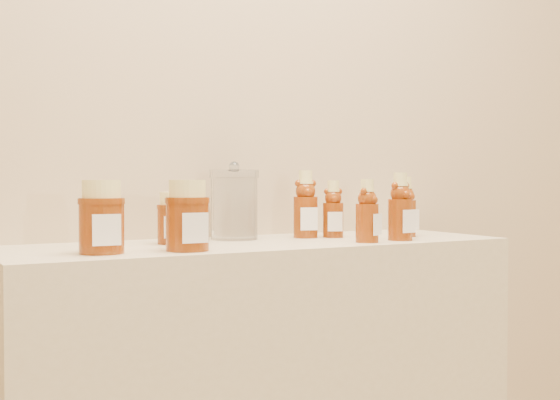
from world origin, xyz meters
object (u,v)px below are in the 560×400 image
bear_bottle_back_left (306,200)px  glass_canister (234,202)px  bear_bottle_front_left (367,207)px  honey_jar_left (102,217)px

bear_bottle_back_left → glass_canister: bear_bottle_back_left is taller
bear_bottle_front_left → honey_jar_left: 0.62m
bear_bottle_back_left → honey_jar_left: bear_bottle_back_left is taller
bear_bottle_back_left → bear_bottle_front_left: size_ratio=1.15×
glass_canister → bear_bottle_back_left: bearing=-11.9°
honey_jar_left → glass_canister: bearing=28.0°
bear_bottle_back_left → glass_canister: (-0.18, 0.04, -0.00)m
bear_bottle_back_left → glass_canister: 0.19m
glass_canister → honey_jar_left: bearing=-154.1°
bear_bottle_back_left → honey_jar_left: (-0.56, -0.14, -0.02)m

